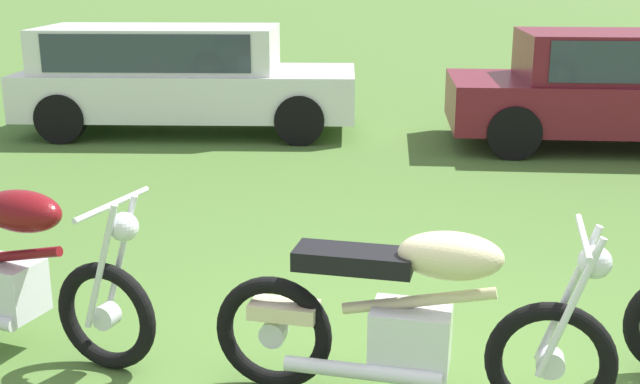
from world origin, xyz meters
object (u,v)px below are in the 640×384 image
Objects in this scene: motorcycle_cream at (412,319)px; car_burgundy at (628,83)px; motorcycle_maroon at (4,270)px; car_white at (175,71)px.

car_burgundy is at bearing 74.72° from motorcycle_cream.
motorcycle_maroon is at bearing -130.44° from car_burgundy.
car_white is at bearing 176.02° from car_burgundy.
motorcycle_maroon is 0.98× the size of motorcycle_cream.
car_white is (-0.70, 6.47, 0.34)m from motorcycle_maroon.
car_white is at bearing 122.20° from motorcycle_cream.
motorcycle_cream is 7.56m from car_white.
car_burgundy is (5.88, -0.43, -0.04)m from car_white.
motorcycle_cream is at bearing 5.81° from motorcycle_maroon.
car_burgundy is (5.18, 6.04, 0.31)m from motorcycle_maroon.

